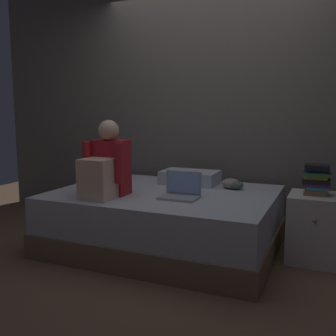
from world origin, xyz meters
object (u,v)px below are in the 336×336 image
object	(u,v)px
pillow	(190,177)
bed	(165,220)
person_sitting	(106,167)
book_stack	(317,179)
laptop	(181,191)
nightstand	(315,228)
clothes_pile	(233,184)

from	to	relation	value
pillow	bed	bearing A→B (deg)	-99.97
person_sitting	book_stack	bearing A→B (deg)	19.10
person_sitting	laptop	world-z (taller)	person_sitting
nightstand	person_sitting	xyz separation A→B (m)	(-1.69, -0.57, 0.50)
nightstand	book_stack	size ratio (longest dim) A/B	2.24
book_stack	clothes_pile	xyz separation A→B (m)	(-0.75, 0.16, -0.13)
bed	book_stack	distance (m)	1.38
laptop	book_stack	bearing A→B (deg)	20.48
clothes_pile	book_stack	bearing A→B (deg)	-11.76
nightstand	person_sitting	bearing A→B (deg)	-161.23
pillow	clothes_pile	bearing A→B (deg)	-11.56
clothes_pile	laptop	bearing A→B (deg)	-119.50
bed	laptop	world-z (taller)	laptop
laptop	pillow	world-z (taller)	laptop
person_sitting	book_stack	size ratio (longest dim) A/B	2.56
bed	person_sitting	xyz separation A→B (m)	(-0.39, -0.38, 0.52)
bed	laptop	distance (m)	0.44
bed	nightstand	distance (m)	1.31
laptop	clothes_pile	bearing A→B (deg)	60.50
pillow	laptop	bearing A→B (deg)	-76.78
bed	book_stack	bearing A→B (deg)	8.78
nightstand	pillow	world-z (taller)	pillow
person_sitting	bed	bearing A→B (deg)	44.47
bed	nightstand	size ratio (longest dim) A/B	3.50
laptop	clothes_pile	distance (m)	0.63
pillow	person_sitting	bearing A→B (deg)	-119.38
pillow	book_stack	xyz separation A→B (m)	(1.21, -0.25, 0.11)
book_stack	clothes_pile	bearing A→B (deg)	168.24
person_sitting	pillow	world-z (taller)	person_sitting
laptop	book_stack	size ratio (longest dim) A/B	1.25
person_sitting	book_stack	xyz separation A→B (m)	(1.68, 0.58, -0.08)
book_stack	nightstand	bearing A→B (deg)	-39.40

